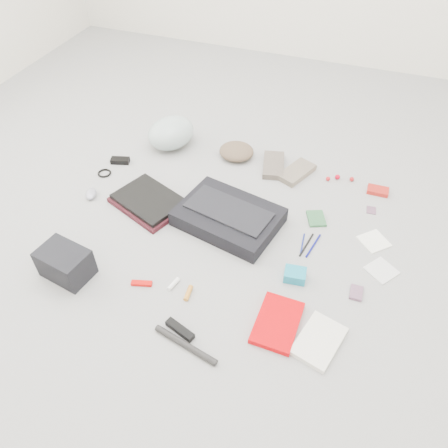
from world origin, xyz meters
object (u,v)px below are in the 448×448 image
(camera_bag, at_px, (65,263))
(messenger_bag, at_px, (228,217))
(book_red, at_px, (277,323))
(bike_helmet, at_px, (171,133))
(laptop, at_px, (149,199))
(accordion_wallet, at_px, (295,275))

(camera_bag, bearing_deg, messenger_bag, 54.26)
(camera_bag, height_order, book_red, camera_bag)
(camera_bag, bearing_deg, book_red, 13.78)
(bike_helmet, bearing_deg, camera_bag, -66.29)
(laptop, bearing_deg, messenger_bag, 23.50)
(book_red, height_order, accordion_wallet, accordion_wallet)
(messenger_bag, distance_m, accordion_wallet, 0.44)
(book_red, relative_size, accordion_wallet, 2.64)
(laptop, bearing_deg, book_red, -8.23)
(messenger_bag, relative_size, bike_helmet, 1.63)
(laptop, relative_size, camera_bag, 1.56)
(camera_bag, bearing_deg, laptop, 86.51)
(camera_bag, xyz_separation_m, accordion_wallet, (0.92, 0.31, -0.04))
(bike_helmet, distance_m, book_red, 1.32)
(laptop, xyz_separation_m, bike_helmet, (-0.11, 0.51, 0.05))
(bike_helmet, relative_size, book_red, 1.19)
(laptop, bearing_deg, bike_helmet, 124.06)
(camera_bag, relative_size, book_red, 0.86)
(laptop, relative_size, bike_helmet, 1.13)
(bike_helmet, height_order, book_red, bike_helmet)
(messenger_bag, distance_m, camera_bag, 0.76)
(laptop, bearing_deg, accordion_wallet, 7.06)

